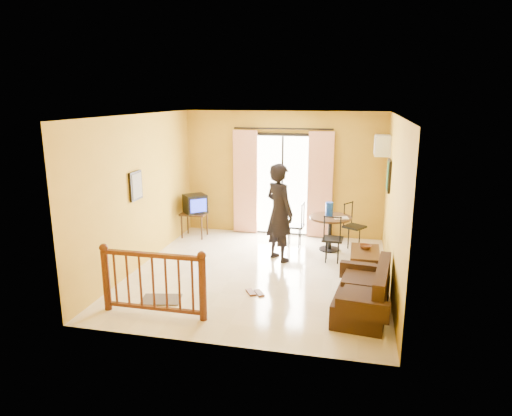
% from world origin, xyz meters
% --- Properties ---
extents(ground, '(5.00, 5.00, 0.00)m').
position_xyz_m(ground, '(0.00, 0.00, 0.00)').
color(ground, beige).
rests_on(ground, ground).
extents(room_shell, '(5.00, 5.00, 5.00)m').
position_xyz_m(room_shell, '(0.00, 0.00, 1.70)').
color(room_shell, white).
rests_on(room_shell, ground).
extents(balcony_door, '(2.25, 0.14, 2.46)m').
position_xyz_m(balcony_door, '(0.00, 2.43, 1.19)').
color(balcony_door, black).
rests_on(balcony_door, ground).
extents(tv_table, '(0.56, 0.47, 0.56)m').
position_xyz_m(tv_table, '(-1.90, 1.84, 0.49)').
color(tv_table, black).
rests_on(tv_table, ground).
extents(television, '(0.62, 0.61, 0.41)m').
position_xyz_m(television, '(-1.87, 1.83, 0.77)').
color(television, black).
rests_on(television, tv_table).
extents(picture_left, '(0.05, 0.42, 0.52)m').
position_xyz_m(picture_left, '(-2.22, -0.20, 1.55)').
color(picture_left, black).
rests_on(picture_left, room_shell).
extents(dining_table, '(0.86, 0.86, 0.72)m').
position_xyz_m(dining_table, '(1.15, 1.57, 0.57)').
color(dining_table, black).
rests_on(dining_table, ground).
extents(water_jug, '(0.16, 0.16, 0.29)m').
position_xyz_m(water_jug, '(1.11, 1.61, 0.86)').
color(water_jug, '#1139A8').
rests_on(water_jug, dining_table).
extents(serving_tray, '(0.32, 0.24, 0.02)m').
position_xyz_m(serving_tray, '(1.37, 1.47, 0.73)').
color(serving_tray, beige).
rests_on(serving_tray, dining_table).
extents(dining_chairs, '(1.72, 1.45, 0.95)m').
position_xyz_m(dining_chairs, '(1.10, 1.47, 0.00)').
color(dining_chairs, black).
rests_on(dining_chairs, ground).
extents(air_conditioner, '(0.31, 0.60, 0.40)m').
position_xyz_m(air_conditioner, '(2.09, 1.95, 2.15)').
color(air_conditioner, white).
rests_on(air_conditioner, room_shell).
extents(botanical_print, '(0.05, 0.50, 0.60)m').
position_xyz_m(botanical_print, '(2.22, 1.30, 1.65)').
color(botanical_print, black).
rests_on(botanical_print, room_shell).
extents(coffee_table, '(0.51, 0.91, 0.41)m').
position_xyz_m(coffee_table, '(1.85, 0.46, 0.27)').
color(coffee_table, black).
rests_on(coffee_table, ground).
extents(bowl, '(0.27, 0.27, 0.07)m').
position_xyz_m(bowl, '(1.85, 0.60, 0.44)').
color(bowl, '#532D1C').
rests_on(bowl, coffee_table).
extents(sofa, '(0.87, 1.61, 0.73)m').
position_xyz_m(sofa, '(1.85, -1.16, 0.27)').
color(sofa, black).
rests_on(sofa, ground).
extents(standing_person, '(0.82, 0.80, 1.90)m').
position_xyz_m(standing_person, '(0.22, 0.79, 0.95)').
color(standing_person, black).
rests_on(standing_person, ground).
extents(stair_balustrade, '(1.63, 0.13, 1.04)m').
position_xyz_m(stair_balustrade, '(-1.15, -1.90, 0.56)').
color(stair_balustrade, '#471E0F').
rests_on(stair_balustrade, ground).
extents(doormat, '(0.67, 0.51, 0.02)m').
position_xyz_m(doormat, '(-1.26, -1.43, 0.01)').
color(doormat, '#4E463F').
rests_on(doormat, ground).
extents(sandals, '(0.36, 0.26, 0.03)m').
position_xyz_m(sandals, '(0.12, -0.88, 0.01)').
color(sandals, '#532D1C').
rests_on(sandals, ground).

